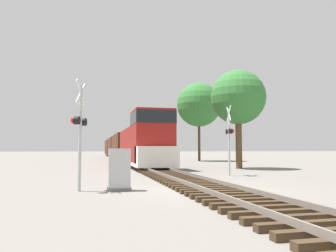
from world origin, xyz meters
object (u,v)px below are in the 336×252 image
object	(u,v)px
crossing_signal_far	(229,135)
tree_far_right	(238,98)
freight_train	(121,147)
relay_cabinet	(119,170)
tree_mid_background	(199,105)
crossing_signal_near	(80,126)

from	to	relation	value
crossing_signal_far	tree_far_right	distance (m)	7.84
freight_train	crossing_signal_far	size ratio (longest dim) A/B	15.23
freight_train	relay_cabinet	xyz separation A→B (m)	(-3.29, -39.29, -1.12)
relay_cabinet	tree_far_right	world-z (taller)	tree_far_right
relay_cabinet	tree_mid_background	size ratio (longest dim) A/B	0.15
relay_cabinet	tree_far_right	bearing A→B (deg)	48.58
crossing_signal_near	crossing_signal_far	bearing A→B (deg)	141.64
freight_train	crossing_signal_near	distance (m)	39.40
tree_mid_background	freight_train	bearing A→B (deg)	130.07
crossing_signal_near	tree_mid_background	bearing A→B (deg)	172.23
relay_cabinet	crossing_signal_near	bearing A→B (deg)	172.91
relay_cabinet	tree_far_right	xyz separation A→B (m)	(10.41, 11.80, 4.92)
crossing_signal_far	relay_cabinet	bearing A→B (deg)	138.30
tree_far_right	tree_mid_background	xyz separation A→B (m)	(2.15, 16.48, 1.68)
tree_far_right	crossing_signal_near	bearing A→B (deg)	-135.68
tree_far_right	relay_cabinet	bearing A→B (deg)	-131.42
freight_train	tree_far_right	bearing A→B (deg)	-75.49
crossing_signal_near	tree_mid_background	size ratio (longest dim) A/B	0.40
crossing_signal_near	tree_far_right	distance (m)	16.94
freight_train	tree_far_right	world-z (taller)	tree_far_right
freight_train	tree_mid_background	bearing A→B (deg)	-49.93
freight_train	crossing_signal_near	world-z (taller)	freight_train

